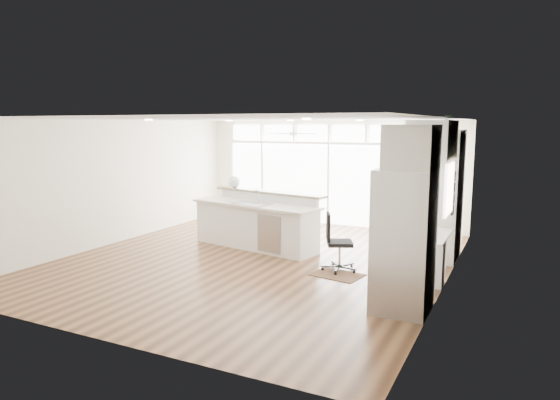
% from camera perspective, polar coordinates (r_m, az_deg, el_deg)
% --- Properties ---
extents(floor, '(7.00, 8.00, 0.02)m').
position_cam_1_polar(floor, '(9.73, -2.76, -6.92)').
color(floor, '#462815').
rests_on(floor, ground).
extents(ceiling, '(7.00, 8.00, 0.02)m').
position_cam_1_polar(ceiling, '(9.38, -2.88, 9.24)').
color(ceiling, silver).
rests_on(ceiling, wall_back).
extents(wall_back, '(7.00, 0.04, 2.70)m').
position_cam_1_polar(wall_back, '(13.08, 5.71, 3.12)').
color(wall_back, white).
rests_on(wall_back, floor).
extents(wall_front, '(7.00, 0.04, 2.70)m').
position_cam_1_polar(wall_front, '(6.31, -20.70, -3.35)').
color(wall_front, white).
rests_on(wall_front, floor).
extents(wall_left, '(0.04, 8.00, 2.70)m').
position_cam_1_polar(wall_left, '(11.56, -18.19, 2.00)').
color(wall_left, white).
rests_on(wall_left, floor).
extents(wall_right, '(0.04, 8.00, 2.70)m').
position_cam_1_polar(wall_right, '(8.36, 18.67, -0.42)').
color(wall_right, white).
rests_on(wall_right, floor).
extents(glass_wall, '(5.80, 0.06, 2.08)m').
position_cam_1_polar(glass_wall, '(13.06, 5.60, 1.79)').
color(glass_wall, white).
rests_on(glass_wall, wall_back).
extents(transom_row, '(5.90, 0.06, 0.40)m').
position_cam_1_polar(transom_row, '(12.97, 5.68, 7.63)').
color(transom_row, white).
rests_on(transom_row, wall_back).
extents(desk_window, '(0.04, 0.85, 0.85)m').
position_cam_1_polar(desk_window, '(8.63, 18.74, 1.20)').
color(desk_window, white).
rests_on(desk_window, wall_right).
extents(ceiling_fan, '(1.16, 1.16, 0.32)m').
position_cam_1_polar(ceiling_fan, '(12.10, 1.54, 8.07)').
color(ceiling_fan, silver).
rests_on(ceiling_fan, ceiling).
extents(recessed_lights, '(3.40, 3.00, 0.02)m').
position_cam_1_polar(recessed_lights, '(9.55, -2.29, 9.12)').
color(recessed_lights, white).
rests_on(recessed_lights, ceiling).
extents(oven_cabinet, '(0.64, 1.20, 2.50)m').
position_cam_1_polar(oven_cabinet, '(10.18, 18.16, 0.59)').
color(oven_cabinet, white).
rests_on(oven_cabinet, floor).
extents(desk_nook, '(0.72, 1.30, 0.76)m').
position_cam_1_polar(desk_nook, '(8.90, 16.26, -6.16)').
color(desk_nook, white).
rests_on(desk_nook, floor).
extents(upper_cabinets, '(0.64, 1.30, 0.64)m').
position_cam_1_polar(upper_cabinets, '(8.61, 17.08, 6.60)').
color(upper_cabinets, white).
rests_on(upper_cabinets, wall_right).
extents(refrigerator, '(0.76, 0.90, 2.00)m').
position_cam_1_polar(refrigerator, '(7.18, 14.00, -4.50)').
color(refrigerator, '#A3A3A8').
rests_on(refrigerator, floor).
extents(fridge_cabinet, '(0.64, 0.90, 0.60)m').
position_cam_1_polar(fridge_cabinet, '(6.99, 14.87, 5.89)').
color(fridge_cabinet, white).
rests_on(fridge_cabinet, wall_right).
extents(framed_photos, '(0.06, 0.22, 0.80)m').
position_cam_1_polar(framed_photos, '(9.26, 19.20, 0.71)').
color(framed_photos, black).
rests_on(framed_photos, wall_right).
extents(kitchen_island, '(3.09, 1.64, 1.17)m').
position_cam_1_polar(kitchen_island, '(10.60, -2.83, -2.34)').
color(kitchen_island, white).
rests_on(kitchen_island, floor).
extents(rug, '(0.93, 0.74, 0.01)m').
position_cam_1_polar(rug, '(8.84, 6.54, -8.49)').
color(rug, '#341D10').
rests_on(rug, floor).
extents(office_chair, '(0.70, 0.68, 1.03)m').
position_cam_1_polar(office_chair, '(8.98, 6.85, -4.84)').
color(office_chair, black).
rests_on(office_chair, floor).
extents(fishbowl, '(0.31, 0.31, 0.27)m').
position_cam_1_polar(fishbowl, '(11.41, -5.23, 2.06)').
color(fishbowl, silver).
rests_on(fishbowl, kitchen_island).
extents(monitor, '(0.11, 0.43, 0.36)m').
position_cam_1_polar(monitor, '(8.79, 15.90, -2.59)').
color(monitor, black).
rests_on(monitor, desk_nook).
extents(keyboard, '(0.14, 0.36, 0.02)m').
position_cam_1_polar(keyboard, '(8.85, 14.77, -3.59)').
color(keyboard, white).
rests_on(keyboard, desk_nook).
extents(potted_plant, '(0.27, 0.29, 0.21)m').
position_cam_1_polar(potted_plant, '(10.09, 18.53, 8.24)').
color(potted_plant, '#285223').
rests_on(potted_plant, oven_cabinet).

